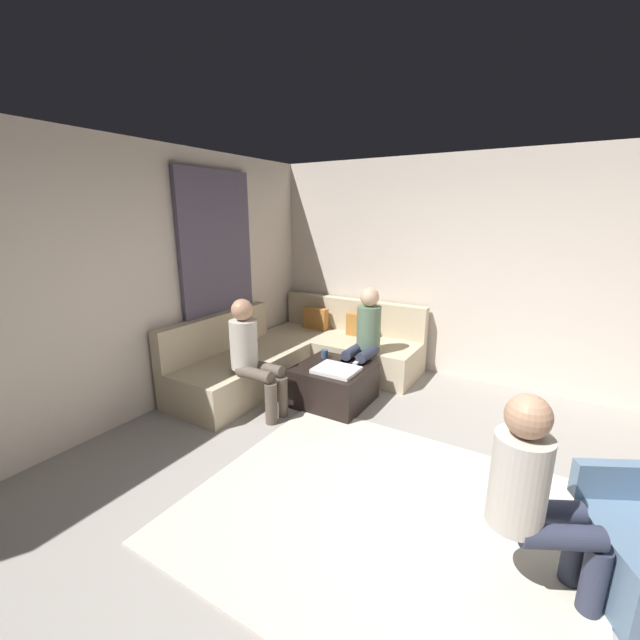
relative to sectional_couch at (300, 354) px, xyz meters
name	(u,v)px	position (x,y,z in m)	size (l,w,h in m)	color
ground_plane	(404,541)	(2.08, -1.88, -0.33)	(6.00, 6.00, 0.10)	gray
wall_back	(497,273)	(2.08, 1.06, 1.07)	(6.00, 0.12, 2.70)	beige
wall_left	(109,288)	(-0.86, -1.88, 1.07)	(0.12, 6.00, 2.70)	beige
curtain_panel	(219,280)	(-0.76, -0.58, 0.97)	(0.06, 1.10, 2.50)	#595166
area_rug	(382,513)	(1.88, -1.78, -0.27)	(2.60, 2.20, 0.01)	beige
sectional_couch	(300,354)	(0.00, 0.00, 0.00)	(2.10, 2.55, 0.87)	#C6B593
ottoman	(333,384)	(0.75, -0.45, -0.07)	(0.76, 0.76, 0.42)	black
folded_blanket	(336,370)	(0.85, -0.57, 0.16)	(0.44, 0.36, 0.04)	white
coffee_mug	(324,354)	(0.53, -0.27, 0.19)	(0.08, 0.08, 0.10)	#334C72
game_remote	(358,362)	(0.93, -0.23, 0.15)	(0.05, 0.15, 0.02)	white
person_on_couch_back	(365,335)	(0.87, 0.06, 0.38)	(0.30, 0.60, 1.20)	#2D3347
person_on_couch_side	(251,353)	(0.15, -1.09, 0.38)	(0.60, 0.30, 1.20)	brown
person_on_armchair	(536,493)	(2.77, -1.95, 0.36)	(0.60, 0.47, 1.18)	#2D3347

